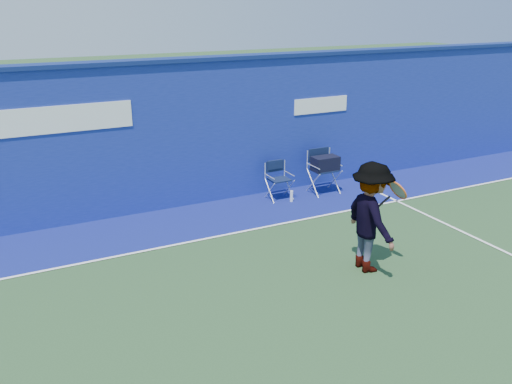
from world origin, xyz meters
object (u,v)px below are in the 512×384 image
directors_chair_left (279,187)px  directors_chair_right (324,175)px  water_bottle (292,196)px  tennis_player (371,217)px

directors_chair_left → directors_chair_right: size_ratio=0.84×
directors_chair_left → water_bottle: bearing=-65.1°
tennis_player → directors_chair_left: bearing=85.1°
directors_chair_left → tennis_player: 3.64m
directors_chair_right → water_bottle: size_ratio=3.92×
directors_chair_left → water_bottle: 0.37m
water_bottle → tennis_player: 3.38m
directors_chair_left → directors_chair_right: (1.10, -0.11, 0.14)m
directors_chair_right → directors_chair_left: bearing=174.5°
directors_chair_left → tennis_player: bearing=-94.9°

